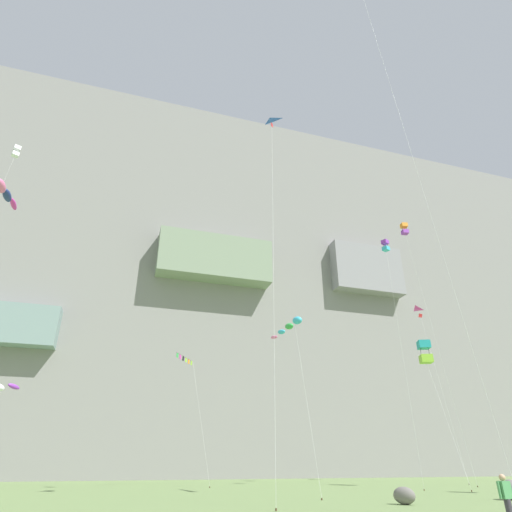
% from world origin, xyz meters
% --- Properties ---
extents(cliff_face, '(180.00, 24.94, 61.26)m').
position_xyz_m(cliff_face, '(0.01, 63.23, 30.61)').
color(cliff_face, gray).
rests_on(cliff_face, ground).
extents(boulder_near_cliff_base, '(1.56, 1.56, 1.07)m').
position_xyz_m(boulder_near_cliff_base, '(11.09, 14.94, 0.53)').
color(boulder_near_cliff_base, '#605B59').
rests_on(boulder_near_cliff_base, ground).
extents(boulder_mid_field, '(1.25, 1.38, 0.83)m').
position_xyz_m(boulder_mid_field, '(3.30, 14.17, 0.42)').
color(boulder_mid_field, slate).
rests_on(boulder_mid_field, ground).
extents(spectator_watching_left, '(0.57, 0.24, 1.61)m').
position_xyz_m(spectator_watching_left, '(1.45, 5.52, 0.87)').
color(spectator_watching_left, '#38333D').
rests_on(spectator_watching_left, ground).
extents(kite_box_low_left, '(2.38, 1.76, 27.16)m').
position_xyz_m(kite_box_low_left, '(17.79, 28.52, 26.33)').
color(kite_box_low_left, orange).
rests_on(kite_box_low_left, ground).
extents(kite_banner_near_cliff, '(3.87, 3.72, 11.34)m').
position_xyz_m(kite_banner_near_cliff, '(-5.61, 34.57, 10.47)').
color(kite_banner_near_cliff, black).
rests_on(kite_banner_near_cliff, ground).
extents(kite_box_mid_right, '(1.02, 1.57, 22.53)m').
position_xyz_m(kite_box_mid_right, '(12.53, 25.34, 21.77)').
color(kite_box_mid_right, purple).
rests_on(kite_box_mid_right, ground).
extents(kite_box_upper_mid, '(2.05, 2.57, 30.60)m').
position_xyz_m(kite_box_upper_mid, '(-24.51, 31.63, 29.72)').
color(kite_box_upper_mid, white).
rests_on(kite_box_upper_mid, ground).
extents(kite_windsock_mid_center, '(1.30, 6.22, 11.83)m').
position_xyz_m(kite_windsock_mid_center, '(0.19, 21.52, 11.30)').
color(kite_windsock_mid_center, '#38B2D1').
rests_on(kite_windsock_mid_center, ground).
extents(kite_delta_low_center, '(2.75, 6.18, 28.48)m').
position_xyz_m(kite_delta_low_center, '(-2.26, 18.29, 26.89)').
color(kite_delta_low_center, blue).
rests_on(kite_delta_low_center, ground).
extents(kite_box_high_right, '(2.44, 5.36, 12.62)m').
position_xyz_m(kite_box_high_right, '(16.08, 26.54, 11.55)').
color(kite_box_high_right, teal).
rests_on(kite_box_high_right, ground).
extents(kite_delta_far_left, '(3.37, 5.88, 19.04)m').
position_xyz_m(kite_delta_far_left, '(24.13, 35.39, 18.54)').
color(kite_delta_far_left, '#CC3399').
rests_on(kite_delta_far_left, ground).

